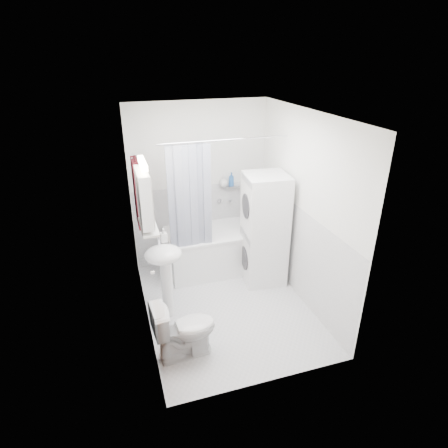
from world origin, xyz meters
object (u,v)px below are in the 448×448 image
object	(u,v)px
sink	(164,265)
washer_dryer	(264,230)
toilet	(184,329)
bathtub	(223,246)

from	to	relation	value
sink	washer_dryer	xyz separation A→B (m)	(1.43, 0.39, 0.07)
washer_dryer	toilet	xyz separation A→B (m)	(-1.36, -1.12, -0.45)
bathtub	toilet	distance (m)	1.85
bathtub	washer_dryer	xyz separation A→B (m)	(0.44, -0.48, 0.43)
washer_dryer	toilet	distance (m)	1.82
bathtub	sink	size ratio (longest dim) A/B	1.58
bathtub	washer_dryer	size ratio (longest dim) A/B	1.06
sink	bathtub	bearing A→B (deg)	41.36
sink	toilet	distance (m)	0.82
bathtub	sink	distance (m)	1.37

